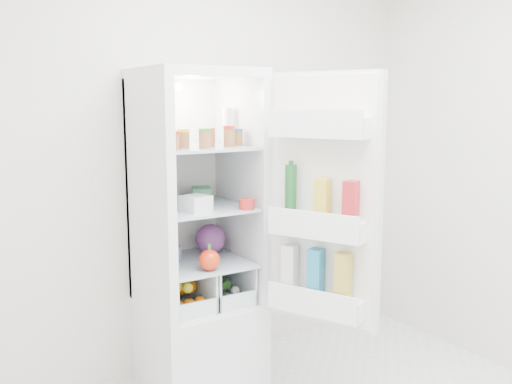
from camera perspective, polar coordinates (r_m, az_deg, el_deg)
room_walls at (r=2.24m, az=12.61°, el=7.93°), size 3.02×3.02×2.61m
refrigerator at (r=3.29m, az=-6.15°, el=-7.96°), size 0.60×0.60×1.80m
shelf_low at (r=3.22m, az=-5.69°, el=-6.97°), size 0.49×0.53×0.01m
shelf_mid at (r=3.15m, az=-5.77°, el=-1.54°), size 0.49×0.53×0.02m
shelf_top at (r=3.10m, az=-5.87°, el=4.46°), size 0.49×0.53×0.02m
crisper_left at (r=3.21m, az=-7.63°, el=-9.50°), size 0.23×0.46×0.22m
crisper_right at (r=3.31m, az=-3.73°, el=-8.84°), size 0.23×0.46×0.22m
condiment_jars at (r=3.02m, az=-5.58°, el=5.28°), size 0.46×0.32×0.08m
squeeze_bottle at (r=3.21m, az=-2.87°, el=6.59°), size 0.06×0.06×0.20m
tub_white at (r=2.99m, az=-6.05°, el=-1.15°), size 0.16×0.16×0.08m
tin_red at (r=3.04m, az=-0.94°, el=-1.21°), size 0.10×0.10×0.06m
foil_tray at (r=3.21m, az=-9.17°, el=-0.88°), size 0.21×0.19×0.04m
tub_green at (r=3.27m, az=-5.46°, el=-0.26°), size 0.16×0.18×0.08m
red_cabbage at (r=3.34m, az=-4.57°, el=-4.70°), size 0.17×0.17×0.17m
bell_pepper at (r=3.02m, az=-4.69°, el=-6.80°), size 0.11×0.11×0.11m
mushroom_bowl at (r=3.25m, az=-8.89°, el=-6.04°), size 0.20×0.20×0.08m
citrus_pile at (r=3.17m, az=-7.22°, el=-10.07°), size 0.20×0.24×0.16m
veg_pile at (r=3.33m, az=-3.63°, el=-9.60°), size 0.16×0.30×0.10m
fridge_door at (r=2.91m, az=6.65°, el=-1.54°), size 0.39×0.57×1.30m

